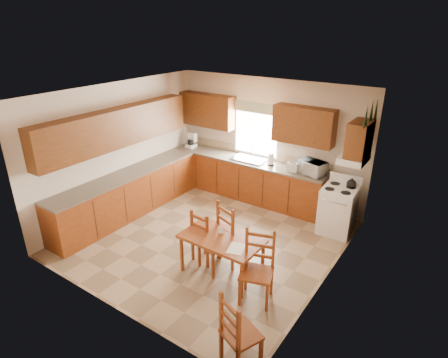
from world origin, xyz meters
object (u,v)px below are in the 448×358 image
Objects in this scene: chair_far_left at (216,239)px; chair_near_left at (206,235)px; chair_far_right at (257,269)px; dining_table at (222,256)px; chair_near_right at (241,330)px; microwave at (312,168)px; stove at (337,211)px.

chair_near_left is at bearing 177.14° from chair_far_left.
chair_far_right is at bearing 166.78° from chair_near_left.
chair_near_right is (1.15, -1.26, 0.15)m from dining_table.
microwave is 0.43× the size of chair_far_left.
stove is 2.58m from chair_far_left.
chair_far_right is (0.40, -2.90, -0.52)m from microwave.
chair_near_right is (0.78, -3.94, -0.57)m from microwave.
chair_near_right is 0.88× the size of chair_far_left.
microwave is 2.69m from chair_near_left.
microwave is at bearing 98.16° from chair_far_left.
chair_far_left is 0.97m from chair_far_right.
chair_near_right is 1.87m from chair_far_left.
dining_table is at bearing -82.45° from microwave.
chair_near_right is at bearing -91.84° from stove.
stove is 1.89× the size of microwave.
chair_far_left reaches higher than chair_near_right.
chair_near_left is at bearing -19.36° from chair_near_right.
chair_far_left is at bearing 158.96° from dining_table.
chair_far_left reaches higher than dining_table.
chair_far_left reaches higher than chair_far_right.
chair_far_left is (-1.24, -2.27, 0.10)m from stove.
microwave is (-0.70, 0.35, 0.61)m from stove.
chair_far_right is at bearing -46.63° from chair_near_right.
chair_far_right is (0.76, -0.22, 0.20)m from dining_table.
chair_far_right is (-0.39, 1.04, 0.05)m from chair_near_right.
chair_far_left reaches higher than chair_near_left.
microwave reaches higher than chair_far_left.
dining_table is 1.30× the size of chair_near_right.
stove is at bearing -65.93° from chair_near_right.
microwave is 0.50× the size of chair_near_left.
stove is 0.92× the size of chair_near_right.
chair_far_left is (-0.53, -2.61, -0.51)m from microwave.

